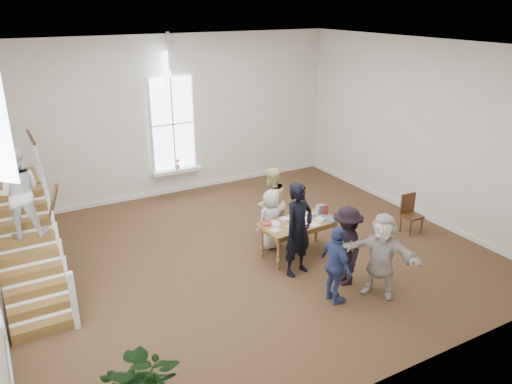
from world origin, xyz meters
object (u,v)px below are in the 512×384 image
elderly_woman (271,220)px  side_chair (410,211)px  woman_cluster_a (336,265)px  floor_plant (143,380)px  police_officer (299,229)px  person_yellow (271,203)px  woman_cluster_b (347,246)px  woman_cluster_c (381,255)px  library_table (299,225)px

elderly_woman → side_chair: size_ratio=1.43×
woman_cluster_a → floor_plant: (-3.95, -0.95, -0.20)m
woman_cluster_a → side_chair: (3.45, 1.55, -0.23)m
police_officer → floor_plant: 4.52m
person_yellow → side_chair: 3.41m
woman_cluster_b → police_officer: bearing=-120.1°
woman_cluster_b → floor_plant: woman_cluster_b is taller
floor_plant → side_chair: size_ratio=1.17×
police_officer → woman_cluster_a: 1.25m
police_officer → woman_cluster_c: police_officer is taller
police_officer → woman_cluster_a: size_ratio=1.29×
police_officer → elderly_woman: bearing=71.3°
woman_cluster_a → woman_cluster_c: (0.90, -0.20, 0.07)m
woman_cluster_a → floor_plant: bearing=107.9°
floor_plant → woman_cluster_a: bearing=13.6°
person_yellow → woman_cluster_c: (0.52, -3.18, -0.03)m
side_chair → library_table: bearing=177.0°
library_table → elderly_woman: bearing=117.5°
person_yellow → police_officer: bearing=59.9°
police_officer → floor_plant: police_officer is taller
woman_cluster_a → side_chair: bearing=-61.5°
person_yellow → woman_cluster_b: (0.22, -2.53, -0.05)m
woman_cluster_a → woman_cluster_c: woman_cluster_c is taller
elderly_woman → floor_plant: bearing=35.9°
woman_cluster_a → elderly_woman: bearing=2.5°
person_yellow → woman_cluster_c: person_yellow is taller
floor_plant → person_yellow: bearing=42.2°
library_table → side_chair: (3.02, -0.33, -0.17)m
police_officer → woman_cluster_c: bearing=-71.4°
woman_cluster_c → floor_plant: (-4.85, -0.75, -0.27)m
person_yellow → side_chair: size_ratio=1.78×
side_chair → woman_cluster_c: bearing=-142.4°
floor_plant → side_chair: (7.40, 2.50, -0.03)m
library_table → woman_cluster_b: woman_cluster_b is taller
woman_cluster_b → floor_plant: bearing=-51.4°
police_officer → woman_cluster_c: 1.71m
police_officer → woman_cluster_a: police_officer is taller
library_table → elderly_woman: elderly_woman is taller
woman_cluster_c → side_chair: 3.11m
library_table → elderly_woman: 0.69m
police_officer → woman_cluster_b: bearing=-65.8°
person_yellow → woman_cluster_a: size_ratio=1.13×
elderly_woman → woman_cluster_b: size_ratio=0.85×
side_chair → person_yellow: bearing=158.2°
floor_plant → side_chair: 7.82m
floor_plant → side_chair: bearing=18.7°
police_officer → person_yellow: (0.40, 1.75, -0.13)m
library_table → woman_cluster_b: size_ratio=1.06×
police_officer → person_yellow: 1.80m
person_yellow → library_table: bearing=75.2°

